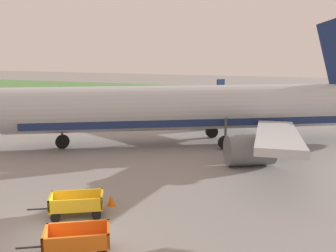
% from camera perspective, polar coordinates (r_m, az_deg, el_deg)
% --- Properties ---
extents(ground_plane, '(220.00, 220.00, 0.00)m').
position_cam_1_polar(ground_plane, '(17.57, -16.96, -15.86)').
color(ground_plane, gray).
extents(grass_strip, '(220.00, 28.00, 0.06)m').
position_cam_1_polar(grass_strip, '(70.89, 12.45, 4.49)').
color(grass_strip, '#518442').
rests_on(grass_strip, ground).
extents(airplane, '(34.70, 28.76, 11.34)m').
position_cam_1_polar(airplane, '(32.57, 5.01, 2.61)').
color(airplane, '#B2B7BC').
rests_on(airplane, ground).
extents(baggage_cart_second_in_row, '(3.45, 2.45, 1.07)m').
position_cam_1_polar(baggage_cart_second_in_row, '(15.99, -13.29, -16.06)').
color(baggage_cart_second_in_row, orange).
rests_on(baggage_cart_second_in_row, ground).
extents(baggage_cart_third_in_row, '(3.47, 2.43, 1.07)m').
position_cam_1_polar(baggage_cart_third_in_row, '(19.37, -13.36, -11.11)').
color(baggage_cart_third_in_row, gold).
rests_on(baggage_cart_third_in_row, ground).
extents(traffic_cone_near_plane, '(0.44, 0.44, 0.58)m').
position_cam_1_polar(traffic_cone_near_plane, '(20.35, -8.40, -10.76)').
color(traffic_cone_near_plane, orange).
rests_on(traffic_cone_near_plane, ground).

